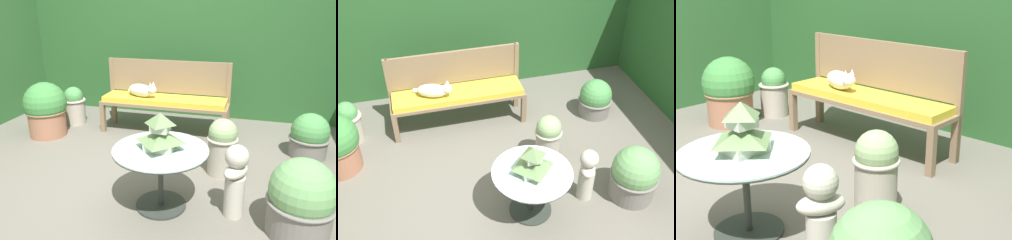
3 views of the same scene
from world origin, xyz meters
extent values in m
plane|color=#666056|center=(0.00, 0.00, 0.00)|extent=(30.00, 30.00, 0.00)
cube|color=#285628|center=(0.00, 2.40, 0.99)|extent=(6.40, 0.91, 1.98)
cube|color=#7F664C|center=(-0.97, 0.94, 0.19)|extent=(0.06, 0.06, 0.38)
cube|color=#7F664C|center=(0.63, 0.94, 0.19)|extent=(0.06, 0.06, 0.38)
cube|color=#7F664C|center=(-0.97, 1.30, 0.19)|extent=(0.06, 0.06, 0.38)
cube|color=#7F664C|center=(0.63, 1.30, 0.19)|extent=(0.06, 0.06, 0.38)
cube|color=#7F664C|center=(-0.17, 1.12, 0.40)|extent=(1.66, 0.42, 0.04)
cube|color=gold|center=(-0.17, 1.12, 0.45)|extent=(1.59, 0.39, 0.07)
cube|color=#7F664C|center=(-0.97, 1.31, 0.47)|extent=(0.06, 0.06, 0.93)
cube|color=#7F664C|center=(0.64, 1.31, 0.47)|extent=(0.06, 0.06, 0.93)
cube|color=#7F664C|center=(-0.17, 1.31, 0.72)|extent=(1.59, 0.04, 0.43)
ellipsoid|color=silver|center=(-0.47, 1.08, 0.57)|extent=(0.41, 0.27, 0.16)
sphere|color=silver|center=(-0.30, 1.02, 0.60)|extent=(0.12, 0.12, 0.12)
cone|color=silver|center=(-0.29, 1.06, 0.67)|extent=(0.05, 0.05, 0.05)
cone|color=silver|center=(-0.31, 0.99, 0.67)|extent=(0.05, 0.05, 0.05)
cylinder|color=silver|center=(-0.59, 1.20, 0.52)|extent=(0.21, 0.12, 0.06)
cylinder|color=#2D332D|center=(0.27, -0.51, 0.01)|extent=(0.43, 0.43, 0.02)
cylinder|color=#2D332D|center=(0.27, -0.51, 0.26)|extent=(0.04, 0.04, 0.52)
cylinder|color=silver|center=(0.27, -0.51, 0.53)|extent=(0.78, 0.78, 0.01)
torus|color=#2D332D|center=(0.27, -0.51, 0.51)|extent=(0.78, 0.78, 0.02)
cube|color=#B2BCA8|center=(0.27, -0.51, 0.56)|extent=(0.23, 0.23, 0.07)
pyramid|color=#668451|center=(0.27, -0.51, 0.64)|extent=(0.30, 0.30, 0.09)
cube|color=#B2BCA8|center=(0.27, -0.51, 0.71)|extent=(0.14, 0.14, 0.06)
pyramid|color=#668451|center=(0.27, -0.51, 0.79)|extent=(0.19, 0.19, 0.09)
ellipsoid|color=#B7B2A3|center=(0.87, -0.48, 0.40)|extent=(0.25, 0.30, 0.10)
sphere|color=#B7B2A3|center=(0.87, -0.48, 0.52)|extent=(0.19, 0.19, 0.19)
cylinder|color=#9E664C|center=(-1.61, 0.64, 0.17)|extent=(0.47, 0.47, 0.34)
torus|color=#9E664C|center=(-1.61, 0.64, 0.33)|extent=(0.50, 0.50, 0.03)
sphere|color=#3D7F3D|center=(-1.61, 0.64, 0.43)|extent=(0.54, 0.54, 0.54)
cylinder|color=#ADA393|center=(-1.50, 1.14, 0.18)|extent=(0.30, 0.30, 0.35)
torus|color=#ADA393|center=(-1.50, 1.14, 0.34)|extent=(0.33, 0.33, 0.03)
sphere|color=#4C8E4C|center=(-1.50, 1.14, 0.40)|extent=(0.27, 0.27, 0.27)
cylinder|color=#ADA393|center=(0.69, 0.19, 0.20)|extent=(0.28, 0.28, 0.39)
torus|color=#ADA393|center=(0.69, 0.19, 0.38)|extent=(0.31, 0.31, 0.03)
sphere|color=#89A870|center=(0.69, 0.19, 0.44)|extent=(0.28, 0.28, 0.28)
camera|label=1|loc=(0.95, -2.81, 1.63)|focal=35.00mm
camera|label=2|loc=(-0.73, -3.22, 3.33)|focal=45.00mm
camera|label=3|loc=(2.41, -1.97, 1.55)|focal=50.00mm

